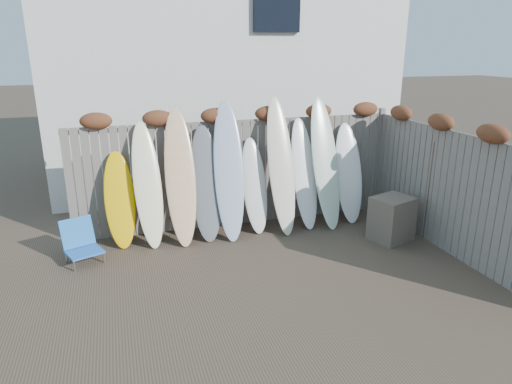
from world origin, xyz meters
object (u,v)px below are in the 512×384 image
object	(u,v)px
beach_chair	(81,242)
surfboard_0	(120,200)
lattice_panel	(414,182)
wooden_crate	(392,219)

from	to	relation	value
beach_chair	surfboard_0	xyz separation A→B (m)	(0.65, 0.48, 0.48)
surfboard_0	lattice_panel	bearing A→B (deg)	-8.99
beach_chair	surfboard_0	bearing A→B (deg)	36.49
wooden_crate	lattice_panel	size ratio (longest dim) A/B	0.45
lattice_panel	wooden_crate	bearing A→B (deg)	-139.78
lattice_panel	beach_chair	bearing A→B (deg)	-173.91
wooden_crate	surfboard_0	distance (m)	4.71
beach_chair	lattice_panel	size ratio (longest dim) A/B	0.40
wooden_crate	surfboard_0	xyz separation A→B (m)	(-4.53, 1.21, 0.41)
wooden_crate	surfboard_0	bearing A→B (deg)	165.09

